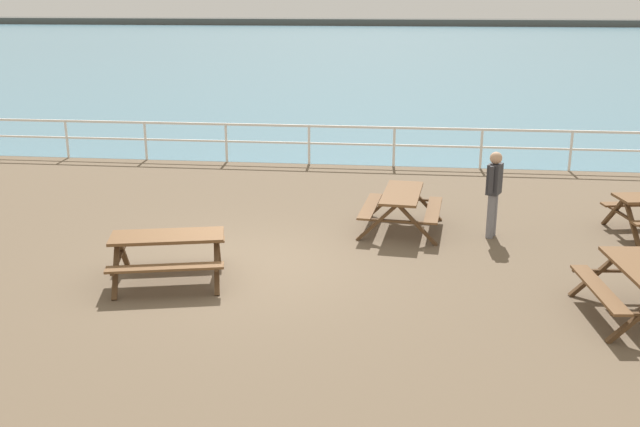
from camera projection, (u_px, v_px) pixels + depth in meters
The scene contains 7 objects.
ground_plane at pixel (251, 271), 12.50m from camera, with size 30.00×24.00×0.20m, color brown.
sea_band at pixel (377, 47), 62.57m from camera, with size 142.00×90.00×0.01m, color teal.
distant_shoreline at pixel (389, 25), 103.42m from camera, with size 142.00×6.00×1.80m, color #4C4C47.
seaward_railing at pixel (309, 137), 19.61m from camera, with size 23.07×0.07×1.08m.
picnic_table_near_left at pixel (168, 246), 11.68m from camera, with size 2.10×1.88×0.80m.
picnic_table_far_left at pixel (402, 201), 14.16m from camera, with size 1.69×1.93×0.80m.
visitor at pixel (494, 189), 13.67m from camera, with size 0.33×0.50×1.66m.
Camera 1 is at (2.53, -11.45, 4.50)m, focal length 40.68 mm.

